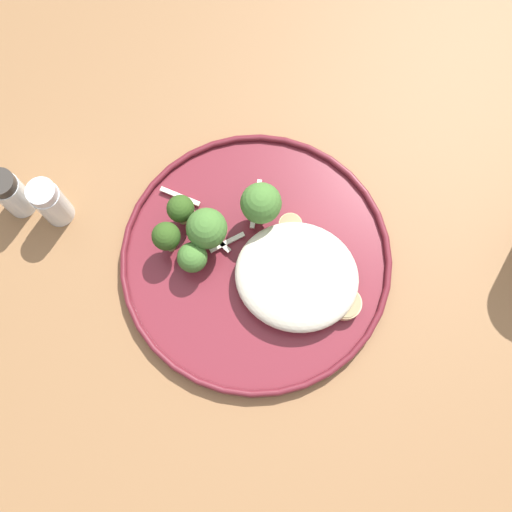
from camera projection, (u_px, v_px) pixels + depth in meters
The scene contains 21 objects.
ground at pixel (239, 354), 1.36m from camera, with size 6.00×6.00×0.00m, color #2D2B28.
wooden_dining_table at pixel (224, 289), 0.72m from camera, with size 1.40×1.00×0.74m.
dinner_plate at pixel (256, 259), 0.64m from camera, with size 0.29×0.29×0.02m.
noodle_bed at pixel (297, 276), 0.61m from camera, with size 0.13×0.12×0.04m.
seared_scallop_rear_pale at pixel (304, 247), 0.63m from camera, with size 0.03×0.03×0.02m.
seared_scallop_large_seared at pixel (345, 304), 0.61m from camera, with size 0.03×0.03×0.01m.
seared_scallop_tilted_round at pixel (292, 278), 0.62m from camera, with size 0.02×0.02×0.01m.
seared_scallop_left_edge at pixel (337, 284), 0.62m from camera, with size 0.02×0.02×0.02m.
seared_scallop_tiny_bay at pixel (275, 267), 0.62m from camera, with size 0.03×0.03×0.02m.
seared_scallop_right_edge at pixel (290, 226), 0.64m from camera, with size 0.02×0.02×0.02m.
broccoli_floret_near_rim at pixel (207, 229), 0.61m from camera, with size 0.04×0.04×0.06m.
broccoli_floret_left_leaning at pixel (193, 257), 0.61m from camera, with size 0.03×0.03×0.04m.
broccoli_floret_rear_charred at pixel (261, 204), 0.61m from camera, with size 0.04×0.04×0.07m.
broccoli_floret_small_sprig at pixel (181, 210), 0.62m from camera, with size 0.03×0.03×0.05m.
broccoli_floret_tall_stalk at pixel (166, 237), 0.61m from camera, with size 0.03×0.03×0.05m.
onion_sliver_curled_piece at pixel (256, 204), 0.65m from camera, with size 0.06×0.01×0.00m, color silver.
onion_sliver_long_sliver at pixel (231, 243), 0.64m from camera, with size 0.04×0.01×0.00m, color silver.
onion_sliver_pale_crescent at pixel (212, 235), 0.64m from camera, with size 0.05×0.01×0.00m, color silver.
onion_sliver_short_strip at pixel (180, 196), 0.65m from camera, with size 0.05×0.01×0.00m, color silver.
salt_shaker at pixel (51, 203), 0.63m from camera, with size 0.03×0.03×0.07m.
pepper_shaker at pixel (12, 194), 0.63m from camera, with size 0.03×0.03×0.07m.
Camera 1 is at (-0.07, 0.15, 1.36)m, focal length 41.95 mm.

